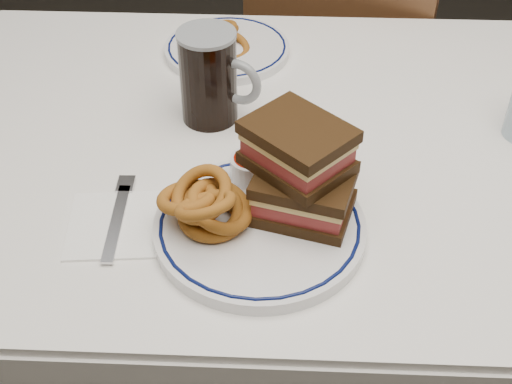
{
  "coord_description": "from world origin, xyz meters",
  "views": [
    {
      "loc": [
        -0.03,
        -0.93,
        1.45
      ],
      "look_at": [
        -0.06,
        -0.21,
        0.82
      ],
      "focal_mm": 50.0,
      "sensor_mm": 36.0,
      "label": 1
    }
  ],
  "objects_px": {
    "main_plate": "(260,227)",
    "reuben_sandwich": "(301,171)",
    "far_plate": "(227,49)",
    "chair_far": "(345,64)",
    "beer_mug": "(210,76)"
  },
  "relations": [
    {
      "from": "main_plate",
      "to": "beer_mug",
      "type": "relative_size",
      "value": 1.86
    },
    {
      "from": "chair_far",
      "to": "reuben_sandwich",
      "type": "relative_size",
      "value": 5.45
    },
    {
      "from": "chair_far",
      "to": "main_plate",
      "type": "xyz_separation_m",
      "value": [
        -0.18,
        -0.86,
        0.25
      ]
    },
    {
      "from": "far_plate",
      "to": "reuben_sandwich",
      "type": "bearing_deg",
      "value": -73.45
    },
    {
      "from": "chair_far",
      "to": "reuben_sandwich",
      "type": "distance_m",
      "value": 0.9
    },
    {
      "from": "beer_mug",
      "to": "far_plate",
      "type": "height_order",
      "value": "beer_mug"
    },
    {
      "from": "beer_mug",
      "to": "reuben_sandwich",
      "type": "bearing_deg",
      "value": -59.15
    },
    {
      "from": "far_plate",
      "to": "main_plate",
      "type": "bearing_deg",
      "value": -80.52
    },
    {
      "from": "chair_far",
      "to": "main_plate",
      "type": "distance_m",
      "value": 0.91
    },
    {
      "from": "chair_far",
      "to": "beer_mug",
      "type": "relative_size",
      "value": 5.92
    },
    {
      "from": "reuben_sandwich",
      "to": "beer_mug",
      "type": "bearing_deg",
      "value": 120.85
    },
    {
      "from": "main_plate",
      "to": "beer_mug",
      "type": "height_order",
      "value": "beer_mug"
    },
    {
      "from": "chair_far",
      "to": "beer_mug",
      "type": "bearing_deg",
      "value": -115.3
    },
    {
      "from": "main_plate",
      "to": "reuben_sandwich",
      "type": "xyz_separation_m",
      "value": [
        0.05,
        0.03,
        0.08
      ]
    },
    {
      "from": "beer_mug",
      "to": "far_plate",
      "type": "bearing_deg",
      "value": 87.43
    }
  ]
}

